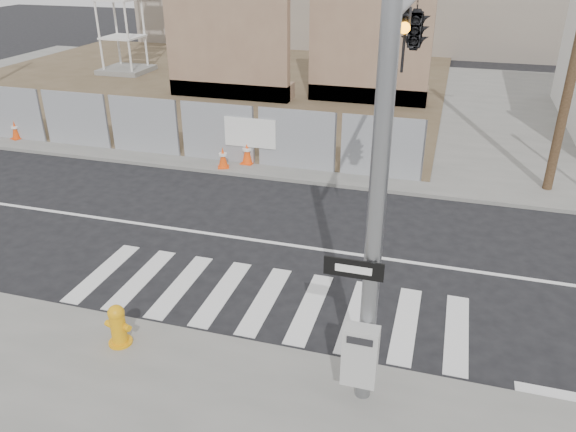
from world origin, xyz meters
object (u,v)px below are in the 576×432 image
(traffic_cone_c, at_px, (223,158))
(fire_hydrant, at_px, (118,325))
(signal_pole, at_px, (404,81))
(traffic_cone_d, at_px, (247,153))
(traffic_cone_b, at_px, (15,130))

(traffic_cone_c, bearing_deg, fire_hydrant, -79.75)
(signal_pole, height_order, traffic_cone_d, signal_pole)
(signal_pole, distance_m, traffic_cone_b, 17.20)
(signal_pole, xyz_separation_m, traffic_cone_c, (-6.27, 6.41, -4.31))
(signal_pole, height_order, traffic_cone_b, signal_pole)
(fire_hydrant, relative_size, traffic_cone_d, 1.08)
(traffic_cone_c, xyz_separation_m, traffic_cone_d, (0.64, 0.59, 0.03))
(traffic_cone_b, relative_size, traffic_cone_d, 0.91)
(traffic_cone_d, bearing_deg, fire_hydrant, -84.08)
(signal_pole, xyz_separation_m, fire_hydrant, (-4.61, -2.73, -4.24))
(signal_pole, distance_m, traffic_cone_d, 9.95)
(signal_pole, bearing_deg, traffic_cone_c, 134.35)
(signal_pole, distance_m, traffic_cone_c, 9.95)
(signal_pole, bearing_deg, fire_hydrant, -149.40)
(signal_pole, distance_m, fire_hydrant, 6.84)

